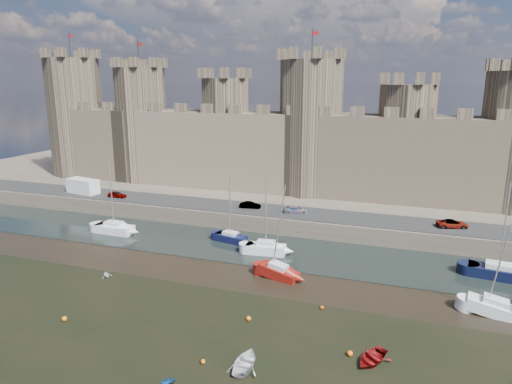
% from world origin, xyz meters
% --- Properties ---
extents(ground, '(160.00, 160.00, 0.00)m').
position_xyz_m(ground, '(0.00, 0.00, 0.00)').
color(ground, black).
rests_on(ground, ground).
extents(seaweed_patch, '(70.00, 34.00, 0.01)m').
position_xyz_m(seaweed_patch, '(0.00, -6.00, 0.01)').
color(seaweed_patch, black).
rests_on(seaweed_patch, ground).
extents(water_channel, '(160.00, 12.00, 0.08)m').
position_xyz_m(water_channel, '(0.00, 24.00, 0.04)').
color(water_channel, black).
rests_on(water_channel, ground).
extents(quay, '(160.00, 60.00, 2.50)m').
position_xyz_m(quay, '(0.00, 60.00, 1.25)').
color(quay, '#4C443A').
rests_on(quay, ground).
extents(road, '(160.00, 7.00, 0.10)m').
position_xyz_m(road, '(0.00, 34.00, 2.55)').
color(road, black).
rests_on(road, quay).
extents(castle, '(108.50, 11.00, 29.00)m').
position_xyz_m(castle, '(-0.64, 48.00, 11.67)').
color(castle, '#42382B').
rests_on(castle, quay).
extents(car_0, '(3.33, 1.38, 1.13)m').
position_xyz_m(car_0, '(-28.02, 32.89, 3.06)').
color(car_0, gray).
rests_on(car_0, quay).
extents(car_1, '(3.43, 1.56, 1.09)m').
position_xyz_m(car_1, '(-4.15, 34.05, 3.05)').
color(car_1, gray).
rests_on(car_1, quay).
extents(car_2, '(3.93, 2.47, 1.06)m').
position_xyz_m(car_2, '(3.29, 33.91, 3.03)').
color(car_2, gray).
rests_on(car_2, quay).
extents(car_3, '(4.54, 2.95, 1.16)m').
position_xyz_m(car_3, '(25.31, 34.03, 3.08)').
color(car_3, gray).
rests_on(car_3, quay).
extents(van, '(6.39, 3.46, 2.64)m').
position_xyz_m(van, '(-35.57, 33.50, 3.82)').
color(van, silver).
rests_on(van, quay).
extents(sailboat_0, '(5.96, 2.40, 11.07)m').
position_xyz_m(sailboat_0, '(-21.60, 22.96, 0.85)').
color(sailboat_0, silver).
rests_on(sailboat_0, ground).
extents(sailboat_1, '(4.94, 2.80, 9.33)m').
position_xyz_m(sailboat_1, '(-3.85, 25.13, 0.75)').
color(sailboat_1, black).
rests_on(sailboat_1, ground).
extents(sailboat_2, '(5.34, 2.51, 11.15)m').
position_xyz_m(sailboat_2, '(2.22, 22.44, 0.87)').
color(sailboat_2, white).
rests_on(sailboat_2, ground).
extents(sailboat_3, '(6.71, 3.37, 11.26)m').
position_xyz_m(sailboat_3, '(29.77, 24.02, 0.85)').
color(sailboat_3, black).
rests_on(sailboat_3, ground).
extents(sailboat_4, '(5.05, 2.88, 11.10)m').
position_xyz_m(sailboat_4, '(5.87, 15.87, 0.80)').
color(sailboat_4, maroon).
rests_on(sailboat_4, ground).
extents(sailboat_5, '(5.36, 2.72, 11.07)m').
position_xyz_m(sailboat_5, '(28.11, 14.56, 0.78)').
color(sailboat_5, white).
rests_on(sailboat_5, ground).
extents(dinghy_1, '(1.72, 1.73, 0.69)m').
position_xyz_m(dinghy_1, '(3.45, -5.14, 0.34)').
color(dinghy_1, navy).
rests_on(dinghy_1, ground).
extents(dinghy_2, '(2.52, 3.48, 0.71)m').
position_xyz_m(dinghy_2, '(8.17, -1.19, 0.35)').
color(dinghy_2, silver).
rests_on(dinghy_2, ground).
extents(dinghy_3, '(1.68, 1.64, 0.67)m').
position_xyz_m(dinghy_3, '(-12.90, 9.48, 0.34)').
color(dinghy_3, silver).
rests_on(dinghy_3, ground).
extents(dinghy_4, '(3.62, 4.04, 0.69)m').
position_xyz_m(dinghy_4, '(17.57, 2.75, 0.34)').
color(dinghy_4, maroon).
rests_on(dinghy_4, ground).
extents(buoy_1, '(0.49, 0.49, 0.49)m').
position_xyz_m(buoy_1, '(5.94, 5.69, 0.25)').
color(buoy_1, orange).
rests_on(buoy_1, ground).
extents(buoy_2, '(0.39, 0.39, 0.39)m').
position_xyz_m(buoy_2, '(4.79, -1.83, 0.20)').
color(buoy_2, orange).
rests_on(buoy_2, ground).
extents(buoy_3, '(0.39, 0.39, 0.39)m').
position_xyz_m(buoy_3, '(12.06, 10.17, 0.20)').
color(buoy_3, '#D14209').
rests_on(buoy_3, ground).
extents(buoy_4, '(0.49, 0.49, 0.49)m').
position_xyz_m(buoy_4, '(-10.51, -0.07, 0.24)').
color(buoy_4, orange).
rests_on(buoy_4, ground).
extents(buoy_5, '(0.50, 0.50, 0.50)m').
position_xyz_m(buoy_5, '(15.79, 3.08, 0.25)').
color(buoy_5, '#DB5B09').
rests_on(buoy_5, ground).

